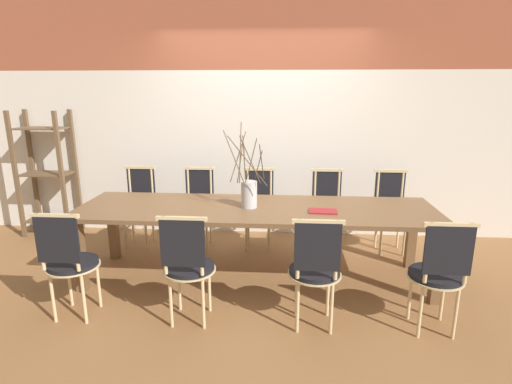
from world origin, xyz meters
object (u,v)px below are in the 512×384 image
chair_near_center (315,267)px  chair_far_center (259,205)px  dining_table (256,215)px  vase_centerpiece (249,193)px  book_stack (323,211)px  shelving_rack (47,174)px

chair_near_center → chair_far_center: (-0.54, 1.63, 0.00)m
dining_table → chair_near_center: chair_near_center is taller
chair_far_center → vase_centerpiece: size_ratio=1.17×
vase_centerpiece → chair_near_center: bearing=-54.9°
vase_centerpiece → book_stack: size_ratio=3.02×
dining_table → book_stack: 0.63m
chair_near_center → book_stack: bearing=81.0°
vase_centerpiece → dining_table: bearing=0.1°
chair_far_center → book_stack: chair_far_center is taller
chair_near_center → chair_far_center: bearing=108.2°
dining_table → chair_far_center: size_ratio=3.66×
book_stack → shelving_rack: bearing=160.4°
vase_centerpiece → shelving_rack: 2.85m
chair_near_center → book_stack: chair_near_center is taller
chair_near_center → chair_far_center: 1.71m
book_stack → shelving_rack: 3.52m
chair_far_center → shelving_rack: 2.70m
chair_far_center → vase_centerpiece: vase_centerpiece is taller
chair_near_center → book_stack: size_ratio=3.52×
chair_near_center → vase_centerpiece: size_ratio=1.17×
dining_table → vase_centerpiece: bearing=-179.9°
chair_far_center → book_stack: size_ratio=3.52×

